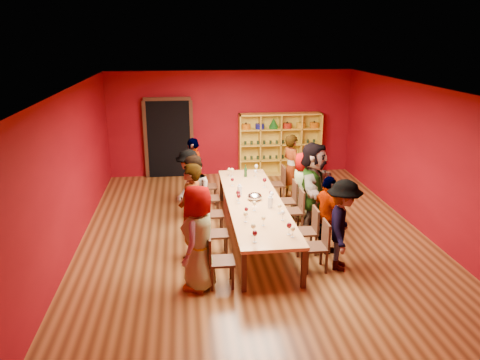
# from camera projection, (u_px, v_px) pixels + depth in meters

# --- Properties ---
(room_shell) EXTENTS (7.10, 9.10, 3.04)m
(room_shell) POSITION_uv_depth(u_px,v_px,m) (255.00, 165.00, 9.22)
(room_shell) COLOR #583217
(room_shell) RESTS_ON ground
(tasting_table) EXTENTS (1.10, 4.50, 0.75)m
(tasting_table) POSITION_uv_depth(u_px,v_px,m) (254.00, 203.00, 9.46)
(tasting_table) COLOR tan
(tasting_table) RESTS_ON ground
(doorway) EXTENTS (1.40, 0.17, 2.30)m
(doorway) POSITION_uv_depth(u_px,v_px,m) (169.00, 138.00, 13.32)
(doorway) COLOR black
(doorway) RESTS_ON ground
(shelving_unit) EXTENTS (2.40, 0.40, 1.80)m
(shelving_unit) POSITION_uv_depth(u_px,v_px,m) (280.00, 141.00, 13.62)
(shelving_unit) COLOR gold
(shelving_unit) RESTS_ON ground
(chair_person_left_0) EXTENTS (0.42, 0.42, 0.89)m
(chair_person_left_0) POSITION_uv_depth(u_px,v_px,m) (216.00, 258.00, 7.60)
(chair_person_left_0) COLOR black
(chair_person_left_0) RESTS_ON ground
(person_left_0) EXTENTS (0.74, 0.96, 1.74)m
(person_left_0) POSITION_uv_depth(u_px,v_px,m) (199.00, 238.00, 7.45)
(person_left_0) COLOR #4E4F53
(person_left_0) RESTS_ON ground
(chair_person_left_1) EXTENTS (0.42, 0.42, 0.89)m
(chair_person_left_1) POSITION_uv_depth(u_px,v_px,m) (212.00, 231.00, 8.63)
(chair_person_left_1) COLOR black
(chair_person_left_1) RESTS_ON ground
(person_left_1) EXTENTS (0.70, 0.79, 1.80)m
(person_left_1) POSITION_uv_depth(u_px,v_px,m) (191.00, 211.00, 8.47)
(person_left_1) COLOR silver
(person_left_1) RESTS_ON ground
(chair_person_left_2) EXTENTS (0.42, 0.42, 0.89)m
(chair_person_left_2) POSITION_uv_depth(u_px,v_px,m) (209.00, 211.00, 9.57)
(chair_person_left_2) COLOR black
(chair_person_left_2) RESTS_ON ground
(person_left_2) EXTENTS (0.59, 0.88, 1.68)m
(person_left_2) POSITION_uv_depth(u_px,v_px,m) (194.00, 196.00, 9.44)
(person_left_2) COLOR #15193C
(person_left_2) RESTS_ON ground
(chair_person_left_3) EXTENTS (0.42, 0.42, 0.89)m
(chair_person_left_3) POSITION_uv_depth(u_px,v_px,m) (207.00, 196.00, 10.49)
(chair_person_left_3) COLOR black
(chair_person_left_3) RESTS_ON ground
(person_left_3) EXTENTS (0.68, 1.09, 1.57)m
(person_left_3) POSITION_uv_depth(u_px,v_px,m) (189.00, 184.00, 10.36)
(person_left_3) COLOR silver
(person_left_3) RESTS_ON ground
(chair_person_left_4) EXTENTS (0.42, 0.42, 0.89)m
(chair_person_left_4) POSITION_uv_depth(u_px,v_px,m) (205.00, 184.00, 11.30)
(chair_person_left_4) COLOR black
(chair_person_left_4) RESTS_ON ground
(person_left_4) EXTENTS (0.51, 1.00, 1.65)m
(person_left_4) POSITION_uv_depth(u_px,v_px,m) (194.00, 172.00, 11.18)
(person_left_4) COLOR #4F4E53
(person_left_4) RESTS_ON ground
(chair_person_right_0) EXTENTS (0.42, 0.42, 0.89)m
(chair_person_right_0) POSITION_uv_depth(u_px,v_px,m) (319.00, 243.00, 8.12)
(chair_person_right_0) COLOR black
(chair_person_right_0) RESTS_ON ground
(person_right_0) EXTENTS (0.78, 1.14, 1.63)m
(person_right_0) POSITION_uv_depth(u_px,v_px,m) (343.00, 225.00, 8.07)
(person_right_0) COLOR #4E4E53
(person_right_0) RESTS_ON ground
(chair_person_right_1) EXTENTS (0.42, 0.42, 0.89)m
(chair_person_right_1) POSITION_uv_depth(u_px,v_px,m) (309.00, 228.00, 8.75)
(chair_person_right_1) COLOR black
(chair_person_right_1) RESTS_ON ground
(person_right_1) EXTENTS (0.64, 0.95, 1.49)m
(person_right_1) POSITION_uv_depth(u_px,v_px,m) (327.00, 215.00, 8.72)
(person_right_1) COLOR #505056
(person_right_1) RESTS_ON ground
(chair_person_right_2) EXTENTS (0.42, 0.42, 0.89)m
(chair_person_right_2) POSITION_uv_depth(u_px,v_px,m) (296.00, 208.00, 9.75)
(chair_person_right_2) COLOR black
(chair_person_right_2) RESTS_ON ground
(person_right_2) EXTENTS (1.20, 1.81, 1.90)m
(person_right_2) POSITION_uv_depth(u_px,v_px,m) (313.00, 187.00, 9.66)
(person_right_2) COLOR pink
(person_right_2) RESTS_ON ground
(chair_person_right_3) EXTENTS (0.42, 0.42, 0.89)m
(chair_person_right_3) POSITION_uv_depth(u_px,v_px,m) (290.00, 198.00, 10.33)
(chair_person_right_3) COLOR black
(chair_person_right_3) RESTS_ON ground
(person_right_3) EXTENTS (0.63, 0.84, 1.54)m
(person_right_3) POSITION_uv_depth(u_px,v_px,m) (303.00, 186.00, 10.28)
(person_right_3) COLOR silver
(person_right_3) RESTS_ON ground
(chair_person_right_4) EXTENTS (0.42, 0.42, 0.89)m
(chair_person_right_4) POSITION_uv_depth(u_px,v_px,m) (279.00, 182.00, 11.50)
(chair_person_right_4) COLOR black
(chair_person_right_4) RESTS_ON ground
(person_right_4) EXTENTS (0.62, 0.72, 1.67)m
(person_right_4) POSITION_uv_depth(u_px,v_px,m) (291.00, 168.00, 11.43)
(person_right_4) COLOR silver
(person_right_4) RESTS_ON ground
(wine_glass_0) EXTENTS (0.07, 0.07, 0.19)m
(wine_glass_0) POSITION_uv_depth(u_px,v_px,m) (263.00, 219.00, 8.18)
(wine_glass_0) COLOR silver
(wine_glass_0) RESTS_ON tasting_table
(wine_glass_1) EXTENTS (0.08, 0.08, 0.20)m
(wine_glass_1) POSITION_uv_depth(u_px,v_px,m) (279.00, 206.00, 8.74)
(wine_glass_1) COLOR silver
(wine_glass_1) RESTS_ON tasting_table
(wine_glass_2) EXTENTS (0.08, 0.08, 0.20)m
(wine_glass_2) POSITION_uv_depth(u_px,v_px,m) (293.00, 229.00, 7.71)
(wine_glass_2) COLOR silver
(wine_glass_2) RESTS_ON tasting_table
(wine_glass_3) EXTENTS (0.08, 0.08, 0.21)m
(wine_glass_3) POSITION_uv_depth(u_px,v_px,m) (238.00, 193.00, 9.43)
(wine_glass_3) COLOR silver
(wine_glass_3) RESTS_ON tasting_table
(wine_glass_4) EXTENTS (0.08, 0.08, 0.21)m
(wine_glass_4) POSITION_uv_depth(u_px,v_px,m) (256.00, 167.00, 11.31)
(wine_glass_4) COLOR silver
(wine_glass_4) RESTS_ON tasting_table
(wine_glass_5) EXTENTS (0.08, 0.08, 0.21)m
(wine_glass_5) POSITION_uv_depth(u_px,v_px,m) (255.00, 234.00, 7.52)
(wine_glass_5) COLOR silver
(wine_glass_5) RESTS_ON tasting_table
(wine_glass_6) EXTENTS (0.08, 0.08, 0.19)m
(wine_glass_6) POSITION_uv_depth(u_px,v_px,m) (229.00, 170.00, 11.06)
(wine_glass_6) COLOR silver
(wine_glass_6) RESTS_ON tasting_table
(wine_glass_7) EXTENTS (0.08, 0.08, 0.19)m
(wine_glass_7) POSITION_uv_depth(u_px,v_px,m) (283.00, 213.00, 8.42)
(wine_glass_7) COLOR silver
(wine_glass_7) RESTS_ON tasting_table
(wine_glass_8) EXTENTS (0.09, 0.09, 0.22)m
(wine_glass_8) POSITION_uv_depth(u_px,v_px,m) (253.00, 227.00, 7.78)
(wine_glass_8) COLOR silver
(wine_glass_8) RESTS_ON tasting_table
(wine_glass_9) EXTENTS (0.08, 0.08, 0.20)m
(wine_glass_9) POSITION_uv_depth(u_px,v_px,m) (239.00, 196.00, 9.27)
(wine_glass_9) COLOR silver
(wine_glass_9) RESTS_ON tasting_table
(wine_glass_10) EXTENTS (0.07, 0.07, 0.18)m
(wine_glass_10) POSITION_uv_depth(u_px,v_px,m) (246.00, 210.00, 8.60)
(wine_glass_10) COLOR silver
(wine_glass_10) RESTS_ON tasting_table
(wine_glass_11) EXTENTS (0.09, 0.09, 0.22)m
(wine_glass_11) POSITION_uv_depth(u_px,v_px,m) (289.00, 226.00, 7.81)
(wine_glass_11) COLOR silver
(wine_glass_11) RESTS_ON tasting_table
(wine_glass_12) EXTENTS (0.08, 0.08, 0.21)m
(wine_glass_12) POSITION_uv_depth(u_px,v_px,m) (232.00, 170.00, 11.00)
(wine_glass_12) COLOR silver
(wine_glass_12) RESTS_ON tasting_table
(wine_glass_13) EXTENTS (0.07, 0.07, 0.18)m
(wine_glass_13) POSITION_uv_depth(u_px,v_px,m) (271.00, 193.00, 9.51)
(wine_glass_13) COLOR silver
(wine_glass_13) RESTS_ON tasting_table
(wine_glass_14) EXTENTS (0.08, 0.08, 0.19)m
(wine_glass_14) POSITION_uv_depth(u_px,v_px,m) (254.00, 204.00, 8.88)
(wine_glass_14) COLOR silver
(wine_glass_14) RESTS_ON tasting_table
(wine_glass_15) EXTENTS (0.08, 0.08, 0.21)m
(wine_glass_15) POSITION_uv_depth(u_px,v_px,m) (272.00, 194.00, 9.37)
(wine_glass_15) COLOR silver
(wine_glass_15) RESTS_ON tasting_table
(wine_glass_16) EXTENTS (0.07, 0.07, 0.18)m
(wine_glass_16) POSITION_uv_depth(u_px,v_px,m) (255.00, 172.00, 10.96)
(wine_glass_16) COLOR silver
(wine_glass_16) RESTS_ON tasting_table
(wine_glass_17) EXTENTS (0.08, 0.08, 0.19)m
(wine_glass_17) POSITION_uv_depth(u_px,v_px,m) (232.00, 180.00, 10.33)
(wine_glass_17) COLOR silver
(wine_glass_17) RESTS_ON tasting_table
(wine_glass_18) EXTENTS (0.09, 0.09, 0.22)m
(wine_glass_18) POSITION_uv_depth(u_px,v_px,m) (265.00, 180.00, 10.22)
(wine_glass_18) COLOR silver
(wine_glass_18) RESTS_ON tasting_table
(wine_glass_19) EXTENTS (0.08, 0.08, 0.20)m
(wine_glass_19) POSITION_uv_depth(u_px,v_px,m) (246.00, 214.00, 8.34)
(wine_glass_19) COLOR silver
(wine_glass_19) RESTS_ON tasting_table
(spittoon_bowl) EXTENTS (0.30, 0.30, 0.16)m
(spittoon_bowl) POSITION_uv_depth(u_px,v_px,m) (255.00, 197.00, 9.48)
(spittoon_bowl) COLOR #B9BCC1
(spittoon_bowl) RESTS_ON tasting_table
(carafe_a) EXTENTS (0.12, 0.12, 0.25)m
(carafe_a) POSITION_uv_depth(u_px,v_px,m) (240.00, 191.00, 9.70)
(carafe_a) COLOR silver
(carafe_a) RESTS_ON tasting_table
(carafe_b) EXTENTS (0.10, 0.10, 0.25)m
(carafe_b) POSITION_uv_depth(u_px,v_px,m) (270.00, 202.00, 9.04)
(carafe_b) COLOR silver
(carafe_b) RESTS_ON tasting_table
(wine_bottle) EXTENTS (0.09, 0.09, 0.29)m
(wine_bottle) POSITION_uv_depth(u_px,v_px,m) (246.00, 172.00, 10.99)
(wine_bottle) COLOR #133416
(wine_bottle) RESTS_ON tasting_table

